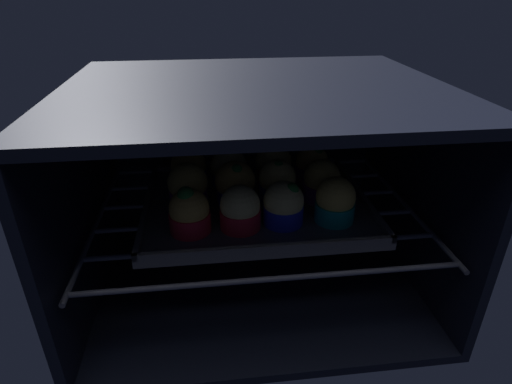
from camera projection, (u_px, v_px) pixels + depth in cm
name	position (u px, v px, depth cm)	size (l,w,h in cm)	color
oven_cavity	(253.00, 182.00, 75.31)	(59.00, 47.00, 37.00)	black
oven_rack	(256.00, 210.00, 73.14)	(54.80, 42.00, 0.80)	#444756
baking_tray	(256.00, 204.00, 72.81)	(38.17, 30.54, 2.20)	#4C4C51
muffin_row0_col0	(189.00, 212.00, 62.81)	(6.38, 6.38, 7.73)	red
muffin_row0_col1	(240.00, 209.00, 63.77)	(6.38, 6.38, 7.07)	red
muffin_row0_col2	(284.00, 205.00, 64.92)	(6.42, 6.42, 7.25)	#1928B7
muffin_row0_col3	(335.00, 201.00, 65.59)	(6.38, 6.38, 7.42)	#0C8C84
muffin_row1_col0	(188.00, 187.00, 69.72)	(6.71, 6.71, 7.76)	#7A238C
muffin_row1_col1	(235.00, 184.00, 70.80)	(6.96, 6.96, 7.69)	#1928B7
muffin_row1_col2	(277.00, 182.00, 71.63)	(6.45, 6.45, 7.66)	#1928B7
muffin_row1_col3	(322.00, 182.00, 71.98)	(6.38, 6.38, 7.31)	#7A238C
muffin_row2_col0	(189.00, 169.00, 76.54)	(6.44, 6.44, 7.46)	#1928B7
muffin_row2_col1	(229.00, 169.00, 77.39)	(6.81, 6.81, 7.14)	#1928B7
muffin_row2_col2	(273.00, 165.00, 78.31)	(6.80, 6.80, 7.55)	red
muffin_row2_col3	(312.00, 165.00, 78.75)	(6.38, 6.38, 7.44)	#7A238C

